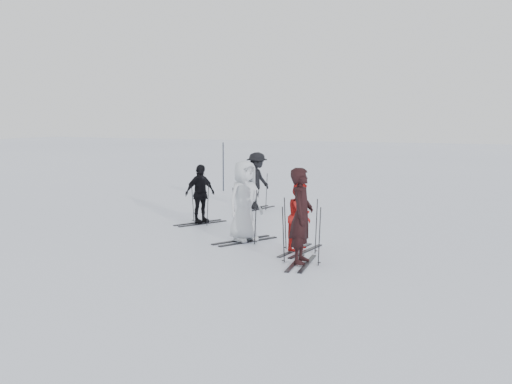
# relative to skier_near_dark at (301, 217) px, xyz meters

# --- Properties ---
(ground) EXTENTS (120.00, 120.00, 0.00)m
(ground) POSITION_rel_skier_near_dark_xyz_m (-2.65, 2.56, -0.99)
(ground) COLOR silver
(ground) RESTS_ON ground
(skier_near_dark) EXTENTS (0.59, 0.79, 1.99)m
(skier_near_dark) POSITION_rel_skier_near_dark_xyz_m (0.00, 0.00, 0.00)
(skier_near_dark) COLOR black
(skier_near_dark) RESTS_ON ground
(skier_red) EXTENTS (0.65, 0.80, 1.56)m
(skier_red) POSITION_rel_skier_near_dark_xyz_m (-0.46, 1.17, -0.22)
(skier_red) COLOR #9F1412
(skier_red) RESTS_ON ground
(skier_grey) EXTENTS (0.98, 1.14, 1.97)m
(skier_grey) POSITION_rel_skier_near_dark_xyz_m (-2.12, 1.70, -0.01)
(skier_grey) COLOR silver
(skier_grey) RESTS_ON ground
(skier_uphill_left) EXTENTS (0.80, 1.06, 1.68)m
(skier_uphill_left) POSITION_rel_skier_near_dark_xyz_m (-4.41, 3.56, -0.16)
(skier_uphill_left) COLOR black
(skier_uphill_left) RESTS_ON ground
(skier_uphill_far) EXTENTS (0.88, 1.30, 1.86)m
(skier_uphill_far) POSITION_rel_skier_near_dark_xyz_m (-4.13, 6.87, -0.07)
(skier_uphill_far) COLOR black
(skier_uphill_far) RESTS_ON ground
(skis_near_dark) EXTENTS (1.83, 1.17, 1.25)m
(skis_near_dark) POSITION_rel_skier_near_dark_xyz_m (0.00, 0.00, -0.37)
(skis_near_dark) COLOR black
(skis_near_dark) RESTS_ON ground
(skis_red) EXTENTS (1.80, 1.05, 1.27)m
(skis_red) POSITION_rel_skier_near_dark_xyz_m (-0.46, 1.17, -0.36)
(skis_red) COLOR black
(skis_red) RESTS_ON ground
(skis_grey) EXTENTS (2.09, 1.67, 1.35)m
(skis_grey) POSITION_rel_skier_near_dark_xyz_m (-2.12, 1.70, -0.32)
(skis_grey) COLOR black
(skis_grey) RESTS_ON ground
(skis_uphill_left) EXTENTS (1.90, 1.53, 1.23)m
(skis_uphill_left) POSITION_rel_skier_near_dark_xyz_m (-4.41, 3.56, -0.38)
(skis_uphill_left) COLOR black
(skis_uphill_left) RESTS_ON ground
(skis_uphill_far) EXTENTS (1.84, 1.18, 1.25)m
(skis_uphill_far) POSITION_rel_skier_near_dark_xyz_m (-4.13, 6.87, -0.37)
(skis_uphill_far) COLOR black
(skis_uphill_far) RESTS_ON ground
(piste_marker) EXTENTS (0.05, 0.05, 2.00)m
(piste_marker) POSITION_rel_skier_near_dark_xyz_m (-7.52, 11.01, 0.01)
(piste_marker) COLOR black
(piste_marker) RESTS_ON ground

